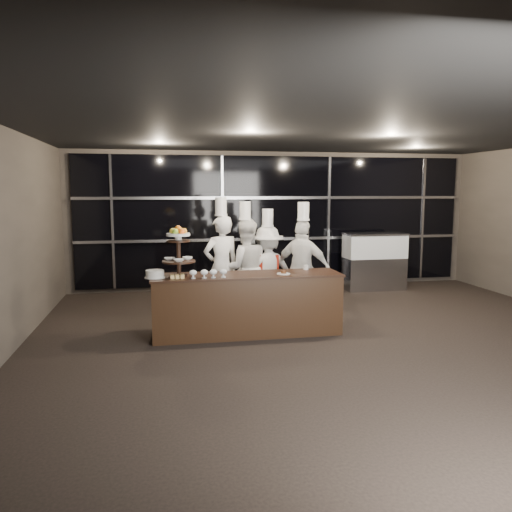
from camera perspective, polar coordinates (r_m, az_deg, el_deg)
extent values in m
plane|color=black|center=(6.69, 12.18, -11.55)|extent=(10.00, 10.00, 0.00)
plane|color=black|center=(6.38, 12.95, 14.85)|extent=(10.00, 10.00, 0.00)
plane|color=#473F38|center=(11.11, 2.27, 4.10)|extent=(9.00, 0.00, 9.00)
cube|color=black|center=(11.05, 2.34, 4.08)|extent=(8.60, 0.04, 2.80)
cube|color=#A5A5AA|center=(11.04, 2.39, 1.99)|extent=(8.60, 0.06, 0.06)
cube|color=#A5A5AA|center=(10.98, 2.41, 6.67)|extent=(8.60, 0.06, 0.06)
cube|color=#A5A5AA|center=(10.78, -16.10, 3.70)|extent=(0.05, 0.05, 2.80)
cube|color=#A5A5AA|center=(10.81, -3.84, 3.99)|extent=(0.05, 0.05, 2.80)
cube|color=#A5A5AA|center=(11.36, 8.29, 4.10)|extent=(0.05, 0.05, 2.80)
cube|color=#A5A5AA|center=(12.30, 18.49, 4.05)|extent=(0.05, 0.05, 2.80)
cube|color=black|center=(7.55, -1.07, -5.61)|extent=(2.80, 0.70, 0.90)
cube|color=black|center=(7.46, -1.07, -2.20)|extent=(2.84, 0.74, 0.03)
cylinder|color=black|center=(7.35, -8.78, -2.20)|extent=(0.24, 0.24, 0.03)
cylinder|color=black|center=(7.30, -8.84, 0.40)|extent=(0.06, 0.06, 0.70)
cylinder|color=black|center=(7.32, -8.82, -0.61)|extent=(0.48, 0.48, 0.02)
cylinder|color=black|center=(7.28, -8.86, 1.72)|extent=(0.34, 0.34, 0.02)
cylinder|color=white|center=(7.28, -8.87, 2.05)|extent=(0.10, 0.10, 0.06)
cylinder|color=white|center=(7.28, -8.88, 2.45)|extent=(0.34, 0.34, 0.04)
sphere|color=orange|center=(7.28, -8.26, 2.83)|extent=(0.09, 0.09, 0.09)
sphere|color=#74AA2B|center=(7.34, -8.59, 2.87)|extent=(0.09, 0.09, 0.09)
sphere|color=orange|center=(7.34, -9.22, 2.85)|extent=(0.09, 0.09, 0.09)
sphere|color=yellow|center=(7.27, -9.52, 2.80)|extent=(0.09, 0.09, 0.09)
sphere|color=#90C131|center=(7.20, -9.18, 2.76)|extent=(0.09, 0.09, 0.09)
sphere|color=orange|center=(7.20, -8.55, 2.78)|extent=(0.09, 0.09, 0.09)
sphere|color=orange|center=(7.27, -8.89, 3.13)|extent=(0.09, 0.09, 0.09)
imported|color=white|center=(7.37, -9.85, -0.33)|extent=(0.16, 0.16, 0.04)
imported|color=white|center=(7.38, -7.83, -0.25)|extent=(0.15, 0.15, 0.05)
imported|color=white|center=(7.20, -8.79, -0.49)|extent=(0.16, 0.16, 0.04)
cylinder|color=silver|center=(7.15, -7.20, -2.52)|extent=(0.07, 0.07, 0.01)
cylinder|color=silver|center=(7.14, -7.20, -2.28)|extent=(0.02, 0.02, 0.05)
ellipsoid|color=silver|center=(7.13, -7.21, -1.90)|extent=(0.11, 0.11, 0.08)
ellipsoid|color=#0DBD1D|center=(7.13, -7.21, -1.86)|extent=(0.08, 0.08, 0.05)
cylinder|color=silver|center=(7.16, -5.94, -2.49)|extent=(0.07, 0.07, 0.01)
cylinder|color=silver|center=(7.15, -5.94, -2.24)|extent=(0.02, 0.02, 0.05)
ellipsoid|color=silver|center=(7.14, -5.95, -1.86)|extent=(0.11, 0.11, 0.08)
ellipsoid|color=red|center=(7.14, -5.95, -1.82)|extent=(0.08, 0.08, 0.05)
cylinder|color=silver|center=(7.17, -4.90, -2.46)|extent=(0.07, 0.07, 0.01)
cylinder|color=silver|center=(7.16, -4.90, -2.21)|extent=(0.02, 0.02, 0.05)
ellipsoid|color=silver|center=(7.16, -4.90, -1.83)|extent=(0.11, 0.11, 0.08)
ellipsoid|color=beige|center=(7.16, -4.90, -1.79)|extent=(0.08, 0.08, 0.05)
cylinder|color=silver|center=(7.19, -3.75, -2.42)|extent=(0.07, 0.07, 0.01)
cylinder|color=silver|center=(7.18, -3.75, -2.18)|extent=(0.02, 0.02, 0.05)
ellipsoid|color=silver|center=(7.17, -3.75, -1.80)|extent=(0.11, 0.11, 0.08)
ellipsoid|color=#4C1E0F|center=(7.17, -3.75, -1.76)|extent=(0.08, 0.08, 0.05)
cylinder|color=white|center=(7.30, -11.47, -2.41)|extent=(0.30, 0.30, 0.01)
cylinder|color=silver|center=(7.29, -11.48, -1.98)|extent=(0.26, 0.26, 0.10)
cube|color=#E9C372|center=(7.15, -9.53, -2.39)|extent=(0.05, 0.06, 0.05)
cube|color=#E9C372|center=(7.15, -8.97, -2.37)|extent=(0.05, 0.06, 0.05)
cube|color=#E9C372|center=(7.15, -8.41, -2.36)|extent=(0.05, 0.06, 0.05)
cube|color=#E9C372|center=(7.22, -9.54, -2.29)|extent=(0.05, 0.06, 0.05)
cube|color=#E9C372|center=(7.22, -8.99, -2.28)|extent=(0.05, 0.06, 0.05)
cube|color=#E9C372|center=(7.22, -8.43, -2.26)|extent=(0.05, 0.06, 0.05)
cylinder|color=white|center=(7.47, 3.16, -2.04)|extent=(0.20, 0.20, 0.01)
cylinder|color=#4C2814|center=(7.46, 3.16, -1.84)|extent=(0.08, 0.08, 0.04)
cylinder|color=white|center=(7.92, 5.73, -1.30)|extent=(0.08, 0.08, 0.07)
cube|color=#A5A5AA|center=(11.24, 13.32, -1.96)|extent=(1.30, 0.56, 0.70)
cube|color=silver|center=(11.15, 13.41, 1.08)|extent=(1.30, 0.56, 0.50)
cube|color=#FFC67F|center=(11.15, 13.41, 1.08)|extent=(1.21, 0.46, 0.40)
cube|color=#A5A5AA|center=(11.13, 13.46, 2.46)|extent=(1.32, 0.58, 0.04)
imported|color=white|center=(8.42, -3.97, -1.29)|extent=(0.74, 0.60, 1.75)
cylinder|color=white|center=(8.33, -4.04, 5.69)|extent=(0.19, 0.19, 0.30)
cylinder|color=white|center=(8.33, -4.03, 4.70)|extent=(0.21, 0.21, 0.03)
imported|color=white|center=(8.53, -1.24, -1.42)|extent=(0.82, 0.64, 1.68)
cylinder|color=white|center=(8.43, -1.26, 5.23)|extent=(0.19, 0.19, 0.30)
cylinder|color=white|center=(8.44, -1.25, 4.25)|extent=(0.21, 0.21, 0.03)
imported|color=white|center=(8.69, 1.33, -1.68)|extent=(1.08, 0.73, 1.55)
cylinder|color=white|center=(8.60, 1.35, 4.42)|extent=(0.19, 0.19, 0.30)
cylinder|color=white|center=(8.60, 1.34, 3.45)|extent=(0.21, 0.21, 0.03)
cube|color=#99190B|center=(8.58, 1.50, -1.80)|extent=(0.34, 0.03, 0.58)
imported|color=white|center=(8.49, 5.35, -1.52)|extent=(1.03, 0.91, 1.67)
cylinder|color=white|center=(8.39, 5.44, 5.15)|extent=(0.19, 0.19, 0.30)
cylinder|color=white|center=(8.39, 5.42, 4.16)|extent=(0.21, 0.21, 0.03)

